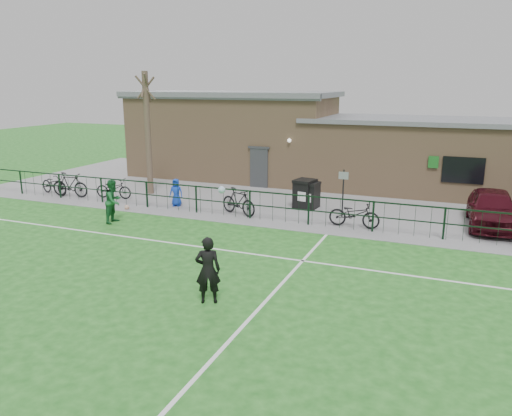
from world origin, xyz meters
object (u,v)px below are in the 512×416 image
at_px(spectator_child, 176,192).
at_px(ball_ground, 127,207).
at_px(wheelie_bin_left, 310,196).
at_px(bicycle_e, 354,214).
at_px(bare_tree, 148,134).
at_px(car_maroon, 492,208).
at_px(wheelie_bin_right, 305,194).
at_px(outfield_player, 114,201).
at_px(bicycle_b, 70,185).
at_px(bicycle_c, 114,188).
at_px(bicycle_d, 239,201).
at_px(bicycle_a, 54,184).
at_px(sign_post, 343,194).

height_order(spectator_child, ball_ground, spectator_child).
xyz_separation_m(wheelie_bin_left, bicycle_e, (2.45, -2.31, -0.02)).
relative_size(bare_tree, ball_ground, 28.16).
bearing_deg(wheelie_bin_left, car_maroon, 3.87).
bearing_deg(ball_ground, spectator_child, 38.83).
bearing_deg(wheelie_bin_right, outfield_player, -129.77).
height_order(bicycle_e, spectator_child, spectator_child).
xyz_separation_m(car_maroon, ball_ground, (-14.77, -3.10, -0.64)).
bearing_deg(bicycle_e, bicycle_b, 91.05).
distance_m(bicycle_c, ball_ground, 2.48).
bearing_deg(outfield_player, bicycle_c, 34.06).
xyz_separation_m(wheelie_bin_right, car_maroon, (7.59, -0.19, 0.14)).
bearing_deg(wheelie_bin_left, outfield_player, -136.32).
bearing_deg(bicycle_d, bare_tree, 90.85).
xyz_separation_m(bicycle_d, ball_ground, (-4.96, -1.02, -0.49)).
xyz_separation_m(wheelie_bin_right, bicycle_c, (-9.06, -1.74, -0.11)).
height_order(wheelie_bin_right, bicycle_a, wheelie_bin_right).
bearing_deg(ball_ground, bicycle_b, 165.85).
xyz_separation_m(bare_tree, spectator_child, (2.58, -1.79, -2.36)).
bearing_deg(bare_tree, bicycle_c, -122.17).
height_order(car_maroon, ball_ground, car_maroon).
height_order(wheelie_bin_left, bicycle_e, wheelie_bin_left).
relative_size(wheelie_bin_left, ball_ground, 5.06).
distance_m(bicycle_e, ball_ground, 9.92).
relative_size(car_maroon, outfield_player, 2.46).
bearing_deg(bicycle_c, spectator_child, -100.12).
xyz_separation_m(wheelie_bin_right, ball_ground, (-7.18, -3.29, -0.51)).
distance_m(bicycle_a, bicycle_d, 10.19).
xyz_separation_m(sign_post, bicycle_b, (-13.18, -1.27, -0.40)).
height_order(bare_tree, bicycle_b, bare_tree).
height_order(wheelie_bin_right, sign_post, sign_post).
height_order(wheelie_bin_left, car_maroon, car_maroon).
relative_size(bicycle_c, spectator_child, 1.47).
height_order(bicycle_a, bicycle_e, bicycle_e).
bearing_deg(bicycle_e, bicycle_c, 88.45).
relative_size(bare_tree, wheelie_bin_left, 5.57).
height_order(spectator_child, outfield_player, outfield_player).
distance_m(wheelie_bin_left, bicycle_e, 3.37).
distance_m(outfield_player, ball_ground, 2.18).
distance_m(wheelie_bin_left, spectator_child, 6.02).
xyz_separation_m(bicycle_a, ball_ground, (5.23, -1.20, -0.43)).
xyz_separation_m(wheelie_bin_left, ball_ground, (-7.41, -3.31, -0.45)).
xyz_separation_m(bicycle_a, spectator_child, (6.94, 0.17, 0.11)).
distance_m(bare_tree, bicycle_a, 5.38).
distance_m(bare_tree, bicycle_b, 4.53).
relative_size(bicycle_e, outfield_player, 1.13).
distance_m(bare_tree, ball_ground, 4.38).
bearing_deg(outfield_player, bicycle_b, 55.20).
bearing_deg(bicycle_d, spectator_child, 104.83).
xyz_separation_m(bicycle_c, bicycle_d, (6.85, -0.54, 0.09)).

